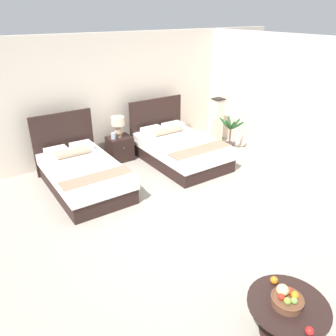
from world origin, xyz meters
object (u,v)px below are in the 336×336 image
at_px(loose_orange, 274,280).
at_px(table_lamp, 118,125).
at_px(bed_near_window, 83,174).
at_px(bed_near_corner, 179,149).
at_px(nightstand, 120,148).
at_px(fruit_bowl, 287,299).
at_px(vase, 113,136).
at_px(coffee_table, 287,312).
at_px(potted_palm, 230,139).
at_px(floor_lamp_corner, 217,122).
at_px(loose_apple, 309,331).

bearing_deg(loose_orange, table_lamp, 84.48).
relative_size(bed_near_window, loose_orange, 25.24).
bearing_deg(bed_near_corner, loose_orange, -111.15).
distance_m(nightstand, table_lamp, 0.56).
distance_m(bed_near_corner, nightstand, 1.35).
height_order(table_lamp, fruit_bowl, table_lamp).
height_order(nightstand, vase, vase).
bearing_deg(bed_near_corner, coffee_table, -111.01).
height_order(bed_near_corner, vase, bed_near_corner).
xyz_separation_m(table_lamp, potted_palm, (2.40, -1.05, -0.50)).
relative_size(coffee_table, fruit_bowl, 2.53).
xyz_separation_m(fruit_bowl, loose_orange, (0.12, 0.26, -0.03)).
bearing_deg(floor_lamp_corner, loose_orange, -124.23).
height_order(vase, loose_orange, vase).
relative_size(vase, coffee_table, 0.17).
bearing_deg(floor_lamp_corner, potted_palm, -98.06).
distance_m(bed_near_window, vase, 1.32).
bearing_deg(loose_apple, table_lamp, 82.75).
relative_size(coffee_table, floor_lamp_corner, 0.70).
bearing_deg(nightstand, bed_near_window, -145.08).
relative_size(table_lamp, coffee_table, 0.56).
bearing_deg(bed_near_window, potted_palm, -3.42).
xyz_separation_m(bed_near_window, fruit_bowl, (0.59, -4.21, 0.21)).
relative_size(loose_apple, floor_lamp_corner, 0.07).
distance_m(vase, loose_apple, 5.36).
relative_size(coffee_table, loose_orange, 9.79).
xyz_separation_m(bed_near_corner, coffee_table, (-1.62, -4.22, 0.01)).
distance_m(loose_apple, potted_palm, 5.32).
xyz_separation_m(loose_apple, floor_lamp_corner, (3.17, 4.92, 0.11)).
xyz_separation_m(nightstand, fruit_bowl, (-0.58, -5.03, 0.24)).
bearing_deg(nightstand, fruit_bowl, -96.61).
bearing_deg(loose_orange, bed_near_window, 100.20).
xyz_separation_m(bed_near_window, nightstand, (1.17, 0.82, -0.02)).
bearing_deg(bed_near_window, loose_apple, -83.88).
bearing_deg(coffee_table, bed_near_window, 98.32).
distance_m(fruit_bowl, loose_apple, 0.36).
bearing_deg(bed_near_window, bed_near_corner, -0.12).
height_order(table_lamp, loose_apple, table_lamp).
relative_size(table_lamp, loose_apple, 5.68).
relative_size(bed_near_corner, floor_lamp_corner, 1.82).
distance_m(vase, floor_lamp_corner, 2.67).
distance_m(bed_near_corner, floor_lamp_corner, 1.49).
relative_size(loose_orange, floor_lamp_corner, 0.07).
distance_m(loose_apple, floor_lamp_corner, 5.85).
xyz_separation_m(bed_near_corner, vase, (-1.22, 0.78, 0.31)).
bearing_deg(nightstand, loose_apple, -97.28).
height_order(fruit_bowl, loose_apple, fruit_bowl).
bearing_deg(fruit_bowl, coffee_table, -30.48).
bearing_deg(bed_near_corner, table_lamp, 141.58).
bearing_deg(table_lamp, floor_lamp_corner, -10.73).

